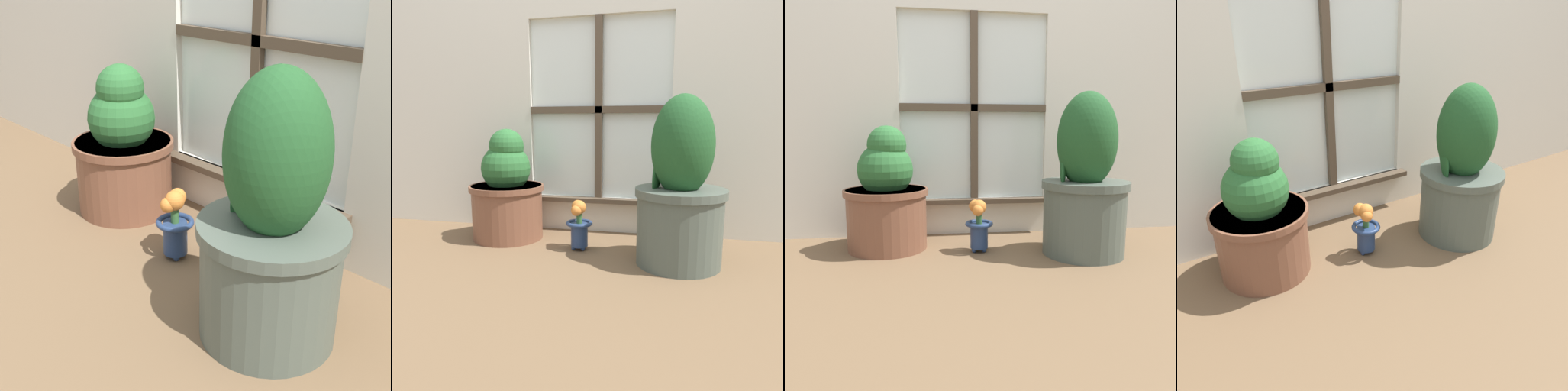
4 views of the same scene
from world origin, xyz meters
The scene contains 4 objects.
ground_plane centered at (0.00, 0.00, 0.00)m, with size 10.00×10.00×0.00m, color brown.
potted_plant_left centered at (-0.42, 0.42, 0.23)m, with size 0.37×0.37×0.55m.
potted_plant_right centered at (0.42, 0.23, 0.29)m, with size 0.37×0.37×0.69m.
flower_vase centered at (-0.02, 0.31, 0.13)m, with size 0.12×0.12×0.23m.
Camera 2 is at (0.40, -1.33, 0.56)m, focal length 35.00 mm.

